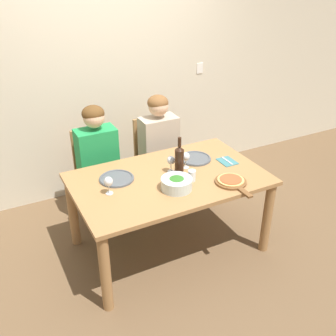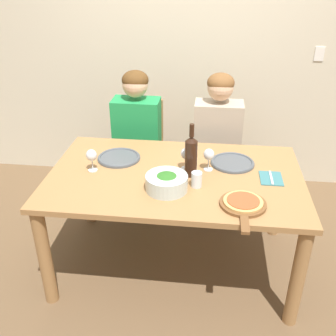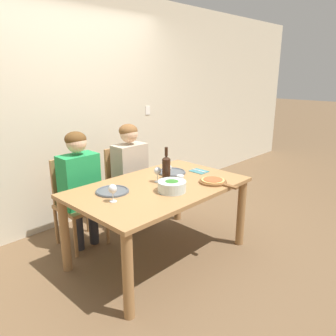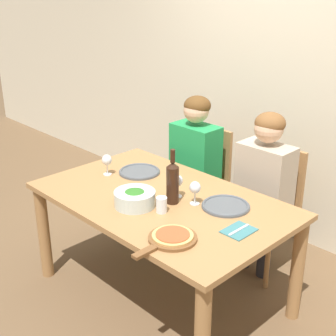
% 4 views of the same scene
% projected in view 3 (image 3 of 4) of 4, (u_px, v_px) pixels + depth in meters
% --- Properties ---
extents(ground_plane, '(40.00, 40.00, 0.00)m').
position_uv_depth(ground_plane, '(160.00, 255.00, 3.27)').
color(ground_plane, brown).
extents(back_wall, '(10.00, 0.06, 2.70)m').
position_uv_depth(back_wall, '(76.00, 109.00, 3.80)').
color(back_wall, beige).
rests_on(back_wall, ground).
extents(dining_table, '(1.64, 1.01, 0.74)m').
position_uv_depth(dining_table, '(159.00, 196.00, 3.10)').
color(dining_table, '#9E7042').
rests_on(dining_table, ground).
extents(chair_left, '(0.42, 0.42, 0.92)m').
position_uv_depth(chair_left, '(76.00, 199.00, 3.43)').
color(chair_left, '#9E7042').
rests_on(chair_left, ground).
extents(chair_right, '(0.42, 0.42, 0.92)m').
position_uv_depth(chair_right, '(125.00, 184.00, 3.88)').
color(chair_right, '#9E7042').
rests_on(chair_right, ground).
extents(person_woman, '(0.47, 0.51, 1.21)m').
position_uv_depth(person_woman, '(80.00, 179.00, 3.28)').
color(person_woman, '#28282D').
rests_on(person_woman, ground).
extents(person_man, '(0.47, 0.51, 1.21)m').
position_uv_depth(person_man, '(131.00, 166.00, 3.74)').
color(person_man, '#28282D').
rests_on(person_man, ground).
extents(wine_bottle, '(0.08, 0.08, 0.35)m').
position_uv_depth(wine_bottle, '(167.00, 169.00, 3.09)').
color(wine_bottle, black).
rests_on(wine_bottle, dining_table).
extents(broccoli_bowl, '(0.25, 0.25, 0.10)m').
position_uv_depth(broccoli_bowl, '(172.00, 186.00, 2.90)').
color(broccoli_bowl, silver).
rests_on(broccoli_bowl, dining_table).
extents(dinner_plate_left, '(0.30, 0.30, 0.02)m').
position_uv_depth(dinner_plate_left, '(112.00, 191.00, 2.89)').
color(dinner_plate_left, '#4C5156').
rests_on(dinner_plate_left, dining_table).
extents(dinner_plate_right, '(0.30, 0.30, 0.02)m').
position_uv_depth(dinner_plate_right, '(172.00, 172.00, 3.44)').
color(dinner_plate_right, '#4C5156').
rests_on(dinner_plate_right, dining_table).
extents(pizza_on_board, '(0.26, 0.40, 0.04)m').
position_uv_depth(pizza_on_board, '(214.00, 181.00, 3.13)').
color(pizza_on_board, brown).
rests_on(pizza_on_board, dining_table).
extents(wine_glass_left, '(0.07, 0.07, 0.15)m').
position_uv_depth(wine_glass_left, '(113.00, 190.00, 2.65)').
color(wine_glass_left, silver).
rests_on(wine_glass_left, dining_table).
extents(wine_glass_right, '(0.07, 0.07, 0.15)m').
position_uv_depth(wine_glass_right, '(168.00, 168.00, 3.24)').
color(wine_glass_right, silver).
rests_on(wine_glass_right, dining_table).
extents(wine_glass_centre, '(0.07, 0.07, 0.15)m').
position_uv_depth(wine_glass_centre, '(158.00, 172.00, 3.13)').
color(wine_glass_centre, silver).
rests_on(wine_glass_centre, dining_table).
extents(water_tumbler, '(0.07, 0.07, 0.10)m').
position_uv_depth(water_tumbler, '(180.00, 180.00, 3.06)').
color(water_tumbler, silver).
rests_on(water_tumbler, dining_table).
extents(fork_on_napkin, '(0.14, 0.18, 0.01)m').
position_uv_depth(fork_on_napkin, '(199.00, 171.00, 3.49)').
color(fork_on_napkin, '#387075').
rests_on(fork_on_napkin, dining_table).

